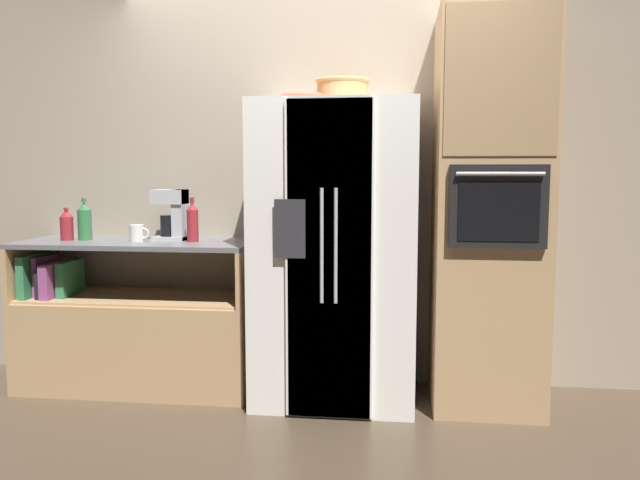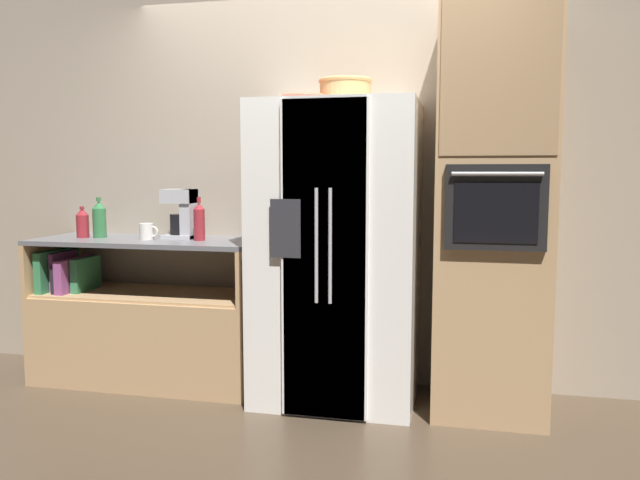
{
  "view_description": "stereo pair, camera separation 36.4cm",
  "coord_description": "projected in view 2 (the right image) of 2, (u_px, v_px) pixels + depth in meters",
  "views": [
    {
      "loc": [
        0.53,
        -3.64,
        1.38
      ],
      "look_at": [
        0.08,
        -0.04,
        0.98
      ],
      "focal_mm": 35.0,
      "sensor_mm": 36.0,
      "label": 1
    },
    {
      "loc": [
        0.88,
        -3.58,
        1.38
      ],
      "look_at": [
        0.08,
        -0.04,
        0.98
      ],
      "focal_mm": 35.0,
      "sensor_mm": 36.0,
      "label": 2
    }
  ],
  "objects": [
    {
      "name": "wicker_basket",
      "position": [
        345.0,
        90.0,
        3.71
      ],
      "size": [
        0.32,
        0.32,
        0.14
      ],
      "color": "tan",
      "rests_on": "refrigerator"
    },
    {
      "name": "counter_left",
      "position": [
        149.0,
        328.0,
        4.13
      ],
      "size": [
        1.49,
        0.6,
        0.95
      ],
      "color": "tan",
      "rests_on": "ground_plane"
    },
    {
      "name": "mug",
      "position": [
        147.0,
        231.0,
        4.0
      ],
      "size": [
        0.13,
        0.09,
        0.11
      ],
      "color": "silver",
      "rests_on": "counter_left"
    },
    {
      "name": "coffee_maker",
      "position": [
        183.0,
        211.0,
        4.06
      ],
      "size": [
        0.2,
        0.17,
        0.32
      ],
      "color": "#B2B2B7",
      "rests_on": "counter_left"
    },
    {
      "name": "wall_oven",
      "position": [
        492.0,
        212.0,
        3.53
      ],
      "size": [
        0.62,
        0.72,
        2.3
      ],
      "color": "tan",
      "rests_on": "ground_plane"
    },
    {
      "name": "bottle_tall",
      "position": [
        99.0,
        219.0,
        4.13
      ],
      "size": [
        0.09,
        0.09,
        0.27
      ],
      "color": "#33723F",
      "rests_on": "counter_left"
    },
    {
      "name": "refrigerator",
      "position": [
        337.0,
        254.0,
        3.73
      ],
      "size": [
        0.95,
        0.75,
        1.79
      ],
      "color": "white",
      "rests_on": "ground_plane"
    },
    {
      "name": "ground_plane",
      "position": [
        308.0,
        398.0,
        3.81
      ],
      "size": [
        20.0,
        20.0,
        0.0
      ],
      "primitive_type": "plane",
      "color": "#4C3D2D"
    },
    {
      "name": "fruit_bowl",
      "position": [
        304.0,
        97.0,
        3.63
      ],
      "size": [
        0.27,
        0.27,
        0.06
      ],
      "color": "#DB664C",
      "rests_on": "refrigerator"
    },
    {
      "name": "wall_back",
      "position": [
        324.0,
        169.0,
        4.09
      ],
      "size": [
        12.0,
        0.06,
        2.8
      ],
      "color": "tan",
      "rests_on": "ground_plane"
    },
    {
      "name": "bottle_wide",
      "position": [
        199.0,
        221.0,
        3.94
      ],
      "size": [
        0.07,
        0.07,
        0.28
      ],
      "color": "maroon",
      "rests_on": "counter_left"
    },
    {
      "name": "bottle_short",
      "position": [
        83.0,
        223.0,
        4.12
      ],
      "size": [
        0.08,
        0.08,
        0.21
      ],
      "color": "maroon",
      "rests_on": "counter_left"
    }
  ]
}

